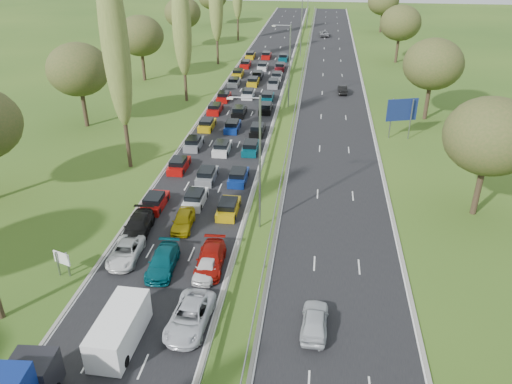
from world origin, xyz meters
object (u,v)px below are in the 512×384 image
(info_sign, at_px, (62,261))
(direction_sign, at_px, (402,112))
(white_van_rear, at_px, (121,326))
(near_car_2, at_px, (126,252))
(near_car_3, at_px, (138,226))

(info_sign, distance_m, direction_sign, 43.67)
(white_van_rear, height_order, direction_sign, direction_sign)
(near_car_2, height_order, near_car_3, near_car_3)
(near_car_3, height_order, direction_sign, direction_sign)
(near_car_3, xyz_separation_m, info_sign, (-3.58, -6.46, 0.59))
(near_car_2, distance_m, info_sign, 4.77)
(near_car_2, height_order, info_sign, info_sign)
(near_car_3, bearing_deg, info_sign, -123.86)
(info_sign, bearing_deg, near_car_3, 61.00)
(direction_sign, bearing_deg, near_car_2, -129.66)
(info_sign, height_order, direction_sign, direction_sign)
(near_car_2, bearing_deg, near_car_3, 91.39)
(near_car_2, distance_m, direction_sign, 39.16)
(near_car_3, xyz_separation_m, direction_sign, (25.22, 26.29, 2.79))
(info_sign, bearing_deg, direction_sign, 48.68)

